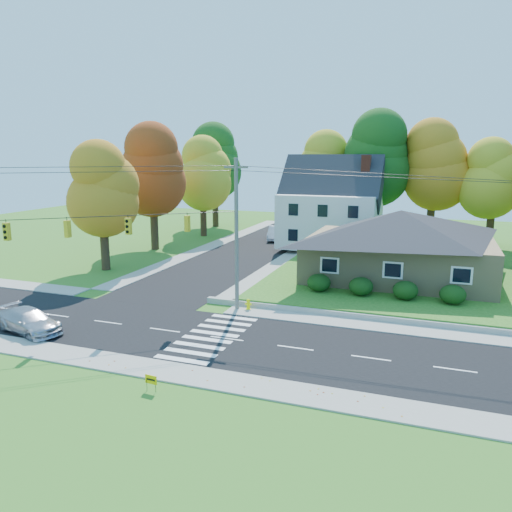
{
  "coord_description": "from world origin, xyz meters",
  "views": [
    {
      "loc": [
        10.66,
        -24.41,
        10.27
      ],
      "look_at": [
        -1.17,
        8.0,
        3.15
      ],
      "focal_mm": 35.0,
      "sensor_mm": 36.0,
      "label": 1
    }
  ],
  "objects": [
    {
      "name": "tree_west_1",
      "position": [
        -18.0,
        22.0,
        8.46
      ],
      "size": [
        7.28,
        7.28,
        13.56
      ],
      "color": "#3F2A19",
      "rests_on": "ground"
    },
    {
      "name": "ranch_house",
      "position": [
        8.0,
        16.0,
        3.27
      ],
      "size": [
        14.6,
        10.6,
        5.4
      ],
      "color": "tan",
      "rests_on": "lawn"
    },
    {
      "name": "tree_lot_3",
      "position": [
        16.0,
        33.0,
        7.65
      ],
      "size": [
        6.16,
        6.16,
        11.47
      ],
      "color": "#3F2A19",
      "rests_on": "lawn"
    },
    {
      "name": "road_main",
      "position": [
        0.0,
        0.0,
        0.01
      ],
      "size": [
        90.0,
        8.0,
        0.02
      ],
      "primitive_type": "cube",
      "color": "black",
      "rests_on": "ground"
    },
    {
      "name": "traffic_infrastructure",
      "position": [
        -0.15,
        1.35,
        5.15
      ],
      "size": [
        38.1,
        10.66,
        10.0
      ],
      "color": "#666059",
      "rests_on": "ground"
    },
    {
      "name": "hedge_row",
      "position": [
        7.5,
        9.8,
        1.14
      ],
      "size": [
        10.7,
        1.7,
        1.27
      ],
      "color": "#163A10",
      "rests_on": "lawn"
    },
    {
      "name": "road_cross",
      "position": [
        -8.0,
        26.0,
        0.01
      ],
      "size": [
        8.0,
        44.0,
        0.02
      ],
      "primitive_type": "cube",
      "color": "black",
      "rests_on": "ground"
    },
    {
      "name": "tree_lot_1",
      "position": [
        4.0,
        33.0,
        9.61
      ],
      "size": [
        7.84,
        7.84,
        14.6
      ],
      "color": "#3F2A19",
      "rests_on": "lawn"
    },
    {
      "name": "tree_west_2",
      "position": [
        -17.0,
        32.0,
        7.81
      ],
      "size": [
        6.72,
        6.72,
        12.51
      ],
      "color": "#3F2A19",
      "rests_on": "ground"
    },
    {
      "name": "ground",
      "position": [
        0.0,
        0.0,
        0.0
      ],
      "size": [
        120.0,
        120.0,
        0.0
      ],
      "primitive_type": "plane",
      "color": "#3D7923"
    },
    {
      "name": "sidewalk_south",
      "position": [
        0.0,
        -5.0,
        0.04
      ],
      "size": [
        90.0,
        2.0,
        0.08
      ],
      "primitive_type": "cube",
      "color": "#9C9A90",
      "rests_on": "ground"
    },
    {
      "name": "tree_west_3",
      "position": [
        -19.0,
        40.0,
        9.11
      ],
      "size": [
        7.84,
        7.84,
        14.6
      ],
      "color": "#3F2A19",
      "rests_on": "ground"
    },
    {
      "name": "fire_hydrant",
      "position": [
        -0.74,
        5.32,
        0.37
      ],
      "size": [
        0.45,
        0.35,
        0.78
      ],
      "color": "#F2EE00",
      "rests_on": "ground"
    },
    {
      "name": "white_car",
      "position": [
        -7.45,
        32.16,
        0.83
      ],
      "size": [
        2.75,
        5.18,
        1.62
      ],
      "primitive_type": "imported",
      "rotation": [
        0.0,
        0.0,
        0.22
      ],
      "color": "silver",
      "rests_on": "road_cross"
    },
    {
      "name": "yard_sign",
      "position": [
        -0.62,
        -6.95,
        0.54
      ],
      "size": [
        0.61,
        0.08,
        0.76
      ],
      "color": "black",
      "rests_on": "ground"
    },
    {
      "name": "colonial_house",
      "position": [
        0.04,
        28.0,
        4.58
      ],
      "size": [
        10.4,
        8.4,
        9.6
      ],
      "color": "silver",
      "rests_on": "lawn"
    },
    {
      "name": "silver_sedan",
      "position": [
        -11.23,
        -3.0,
        0.7
      ],
      "size": [
        5.03,
        3.08,
        1.36
      ],
      "primitive_type": "imported",
      "rotation": [
        0.0,
        0.0,
        1.3
      ],
      "color": "#B3B1BC",
      "rests_on": "road_main"
    },
    {
      "name": "tree_lot_2",
      "position": [
        10.0,
        34.0,
        8.96
      ],
      "size": [
        7.28,
        7.28,
        13.56
      ],
      "color": "#3F2A19",
      "rests_on": "lawn"
    },
    {
      "name": "sidewalk_north",
      "position": [
        0.0,
        5.0,
        0.04
      ],
      "size": [
        90.0,
        2.0,
        0.08
      ],
      "primitive_type": "cube",
      "color": "#9C9A90",
      "rests_on": "ground"
    },
    {
      "name": "tree_west_0",
      "position": [
        -17.0,
        12.0,
        7.15
      ],
      "size": [
        6.16,
        6.16,
        11.47
      ],
      "color": "#3F2A19",
      "rests_on": "ground"
    },
    {
      "name": "lawn",
      "position": [
        13.0,
        21.0,
        0.25
      ],
      "size": [
        30.0,
        30.0,
        0.5
      ],
      "primitive_type": "cube",
      "color": "#3D7923",
      "rests_on": "ground"
    },
    {
      "name": "tree_lot_0",
      "position": [
        -2.0,
        34.0,
        8.31
      ],
      "size": [
        6.72,
        6.72,
        12.51
      ],
      "color": "#3F2A19",
      "rests_on": "lawn"
    }
  ]
}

